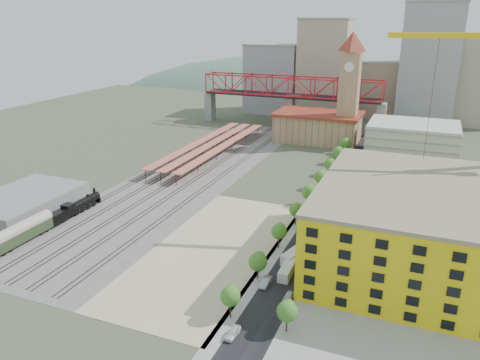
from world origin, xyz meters
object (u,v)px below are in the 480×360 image
at_px(locomotive, 76,207).
at_px(clock_tower, 350,79).
at_px(coach, 22,232).
at_px(site_trailer_b, 297,254).
at_px(construction_building, 420,226).
at_px(site_trailer_a, 288,269).
at_px(site_trailer_c, 305,241).
at_px(car_0, 232,333).
at_px(site_trailer_d, 320,216).

bearing_deg(locomotive, clock_tower, 61.39).
height_order(clock_tower, coach, clock_tower).
relative_size(clock_tower, site_trailer_b, 5.18).
distance_m(clock_tower, locomotive, 124.02).
bearing_deg(coach, construction_building, 15.83).
height_order(site_trailer_a, site_trailer_c, site_trailer_a).
distance_m(construction_building, locomotive, 92.51).
bearing_deg(car_0, construction_building, 58.20).
relative_size(site_trailer_a, site_trailer_b, 0.88).
xyz_separation_m(construction_building, car_0, (-29.00, -40.00, -8.68)).
xyz_separation_m(construction_building, site_trailer_b, (-26.00, -8.56, -8.04)).
relative_size(site_trailer_a, site_trailer_c, 1.01).
bearing_deg(car_0, site_trailer_d, 91.06).
height_order(site_trailer_d, car_0, site_trailer_d).
distance_m(clock_tower, site_trailer_d, 89.01).
xyz_separation_m(clock_tower, site_trailer_d, (8.00, -84.27, -27.51)).
relative_size(construction_building, site_trailer_c, 5.79).
bearing_deg(locomotive, site_trailer_c, 4.51).
height_order(clock_tower, site_trailer_c, clock_tower).
height_order(construction_building, site_trailer_c, construction_building).
distance_m(coach, site_trailer_b, 68.31).
bearing_deg(site_trailer_a, clock_tower, 92.18).
xyz_separation_m(site_trailer_b, site_trailer_c, (0.00, 7.44, -0.18)).
bearing_deg(site_trailer_b, locomotive, -166.01).
bearing_deg(site_trailer_b, coach, -149.20).
height_order(coach, site_trailer_b, coach).
distance_m(clock_tower, site_trailer_a, 119.25).
distance_m(site_trailer_b, site_trailer_c, 7.44).
relative_size(clock_tower, car_0, 12.15).
height_order(coach, car_0, coach).
distance_m(locomotive, coach, 19.78).
xyz_separation_m(coach, site_trailer_a, (66.00, 10.32, -1.78)).
bearing_deg(site_trailer_a, car_0, -98.83).
relative_size(clock_tower, coach, 2.90).
relative_size(site_trailer_c, site_trailer_d, 1.01).
bearing_deg(site_trailer_d, car_0, -107.67).
distance_m(coach, site_trailer_d, 78.15).
bearing_deg(site_trailer_a, site_trailer_c, 88.23).
distance_m(construction_building, site_trailer_d, 31.48).
xyz_separation_m(construction_building, site_trailer_d, (-26.00, 15.72, -8.23)).
bearing_deg(site_trailer_d, clock_tower, 80.83).
bearing_deg(clock_tower, site_trailer_a, -86.05).
bearing_deg(construction_building, site_trailer_d, 148.84).
bearing_deg(clock_tower, coach, -114.70).
bearing_deg(site_trailer_c, site_trailer_a, -98.73).
height_order(site_trailer_b, site_trailer_c, site_trailer_b).
relative_size(construction_building, site_trailer_b, 5.04).
relative_size(clock_tower, site_trailer_c, 5.95).
bearing_deg(clock_tower, site_trailer_d, -84.58).
relative_size(site_trailer_b, car_0, 2.34).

